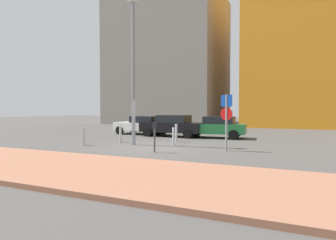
{
  "coord_description": "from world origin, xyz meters",
  "views": [
    {
      "loc": [
        6.61,
        -13.07,
        1.96
      ],
      "look_at": [
        -0.65,
        3.2,
        1.29
      ],
      "focal_mm": 30.57,
      "sensor_mm": 36.0,
      "label": 1
    }
  ],
  "objects_px": {
    "parking_meter": "(155,133)",
    "parked_car_white": "(143,125)",
    "traffic_bollard_edge": "(176,133)",
    "traffic_bollard_mid": "(84,137)",
    "traffic_bollard_near": "(120,135)",
    "traffic_bollard_far": "(173,136)",
    "parked_car_green": "(215,127)",
    "parking_sign_post": "(226,115)",
    "parked_car_black": "(173,125)",
    "street_lamp": "(133,60)"
  },
  "relations": [
    {
      "from": "parked_car_white",
      "to": "traffic_bollard_mid",
      "type": "distance_m",
      "value": 7.28
    },
    {
      "from": "parking_meter",
      "to": "street_lamp",
      "type": "relative_size",
      "value": 0.17
    },
    {
      "from": "street_lamp",
      "to": "traffic_bollard_mid",
      "type": "xyz_separation_m",
      "value": [
        -2.39,
        -1.27,
        -4.19
      ]
    },
    {
      "from": "parking_meter",
      "to": "traffic_bollard_near",
      "type": "height_order",
      "value": "parking_meter"
    },
    {
      "from": "parked_car_green",
      "to": "traffic_bollard_mid",
      "type": "bearing_deg",
      "value": -128.66
    },
    {
      "from": "parked_car_white",
      "to": "parking_sign_post",
      "type": "bearing_deg",
      "value": -37.83
    },
    {
      "from": "street_lamp",
      "to": "traffic_bollard_edge",
      "type": "distance_m",
      "value": 4.95
    },
    {
      "from": "parked_car_green",
      "to": "traffic_bollard_far",
      "type": "relative_size",
      "value": 4.62
    },
    {
      "from": "parking_sign_post",
      "to": "parked_car_green",
      "type": "bearing_deg",
      "value": 109.83
    },
    {
      "from": "parking_sign_post",
      "to": "traffic_bollard_far",
      "type": "distance_m",
      "value": 3.52
    },
    {
      "from": "traffic_bollard_mid",
      "to": "traffic_bollard_far",
      "type": "bearing_deg",
      "value": 26.19
    },
    {
      "from": "traffic_bollard_mid",
      "to": "street_lamp",
      "type": "bearing_deg",
      "value": 27.88
    },
    {
      "from": "parking_sign_post",
      "to": "traffic_bollard_mid",
      "type": "distance_m",
      "value": 7.72
    },
    {
      "from": "parking_meter",
      "to": "traffic_bollard_mid",
      "type": "relative_size",
      "value": 1.44
    },
    {
      "from": "parking_meter",
      "to": "traffic_bollard_far",
      "type": "height_order",
      "value": "parking_meter"
    },
    {
      "from": "traffic_bollard_near",
      "to": "traffic_bollard_far",
      "type": "relative_size",
      "value": 0.98
    },
    {
      "from": "traffic_bollard_edge",
      "to": "traffic_bollard_far",
      "type": "bearing_deg",
      "value": -74.1
    },
    {
      "from": "parked_car_white",
      "to": "parking_meter",
      "type": "bearing_deg",
      "value": -57.7
    },
    {
      "from": "parked_car_black",
      "to": "parking_sign_post",
      "type": "distance_m",
      "value": 7.51
    },
    {
      "from": "parked_car_black",
      "to": "parked_car_green",
      "type": "distance_m",
      "value": 3.04
    },
    {
      "from": "parked_car_green",
      "to": "traffic_bollard_near",
      "type": "height_order",
      "value": "parked_car_green"
    },
    {
      "from": "street_lamp",
      "to": "traffic_bollard_near",
      "type": "height_order",
      "value": "street_lamp"
    },
    {
      "from": "traffic_bollard_mid",
      "to": "parking_sign_post",
      "type": "bearing_deg",
      "value": 8.52
    },
    {
      "from": "traffic_bollard_far",
      "to": "traffic_bollard_mid",
      "type": "bearing_deg",
      "value": -153.81
    },
    {
      "from": "parked_car_white",
      "to": "traffic_bollard_mid",
      "type": "bearing_deg",
      "value": -87.1
    },
    {
      "from": "parking_sign_post",
      "to": "traffic_bollard_edge",
      "type": "height_order",
      "value": "parking_sign_post"
    },
    {
      "from": "parking_sign_post",
      "to": "street_lamp",
      "type": "relative_size",
      "value": 0.33
    },
    {
      "from": "parked_car_white",
      "to": "traffic_bollard_far",
      "type": "relative_size",
      "value": 4.57
    },
    {
      "from": "traffic_bollard_edge",
      "to": "parking_meter",
      "type": "bearing_deg",
      "value": -80.96
    },
    {
      "from": "traffic_bollard_near",
      "to": "traffic_bollard_mid",
      "type": "height_order",
      "value": "traffic_bollard_mid"
    },
    {
      "from": "traffic_bollard_edge",
      "to": "traffic_bollard_near",
      "type": "bearing_deg",
      "value": -150.95
    },
    {
      "from": "traffic_bollard_mid",
      "to": "parked_car_black",
      "type": "bearing_deg",
      "value": 69.58
    },
    {
      "from": "parked_car_white",
      "to": "traffic_bollard_mid",
      "type": "xyz_separation_m",
      "value": [
        0.37,
        -7.27,
        -0.27
      ]
    },
    {
      "from": "parking_meter",
      "to": "parked_car_white",
      "type": "bearing_deg",
      "value": 122.3
    },
    {
      "from": "parked_car_green",
      "to": "traffic_bollard_far",
      "type": "xyz_separation_m",
      "value": [
        -1.09,
        -4.69,
        -0.29
      ]
    },
    {
      "from": "traffic_bollard_mid",
      "to": "traffic_bollard_far",
      "type": "height_order",
      "value": "traffic_bollard_far"
    },
    {
      "from": "parked_car_black",
      "to": "traffic_bollard_near",
      "type": "height_order",
      "value": "parked_car_black"
    },
    {
      "from": "parked_car_white",
      "to": "traffic_bollard_far",
      "type": "bearing_deg",
      "value": -47.05
    },
    {
      "from": "parked_car_black",
      "to": "traffic_bollard_mid",
      "type": "bearing_deg",
      "value": -110.42
    },
    {
      "from": "parking_sign_post",
      "to": "parked_car_white",
      "type": "bearing_deg",
      "value": 142.17
    },
    {
      "from": "street_lamp",
      "to": "traffic_bollard_edge",
      "type": "height_order",
      "value": "street_lamp"
    },
    {
      "from": "parking_sign_post",
      "to": "street_lamp",
      "type": "xyz_separation_m",
      "value": [
        -5.14,
        0.14,
        2.99
      ]
    },
    {
      "from": "parked_car_green",
      "to": "traffic_bollard_edge",
      "type": "distance_m",
      "value": 3.66
    },
    {
      "from": "parked_car_green",
      "to": "traffic_bollard_far",
      "type": "bearing_deg",
      "value": -103.07
    },
    {
      "from": "traffic_bollard_near",
      "to": "traffic_bollard_mid",
      "type": "relative_size",
      "value": 0.99
    },
    {
      "from": "traffic_bollard_mid",
      "to": "traffic_bollard_edge",
      "type": "distance_m",
      "value": 5.32
    },
    {
      "from": "parked_car_black",
      "to": "street_lamp",
      "type": "relative_size",
      "value": 0.58
    },
    {
      "from": "parking_sign_post",
      "to": "street_lamp",
      "type": "height_order",
      "value": "street_lamp"
    },
    {
      "from": "traffic_bollard_edge",
      "to": "parking_sign_post",
      "type": "bearing_deg",
      "value": -33.84
    },
    {
      "from": "parked_car_black",
      "to": "traffic_bollard_near",
      "type": "xyz_separation_m",
      "value": [
        -1.33,
        -4.7,
        -0.33
      ]
    }
  ]
}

